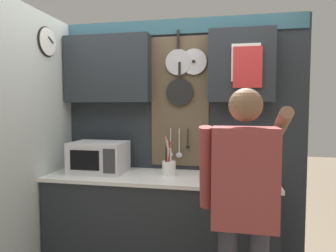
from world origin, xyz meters
The scene contains 7 objects.
base_cabinet_counter centered at (0.00, 0.00, 0.46)m, with size 1.94×0.59×0.92m.
back_wall_unit centered at (-0.01, 0.26, 1.44)m, with size 2.51×0.23×2.31m.
side_wall centered at (-0.99, -0.41, 1.17)m, with size 0.07×1.60×2.31m.
microwave centered at (-0.56, 0.03, 1.05)m, with size 0.48×0.35×0.27m.
knife_block centered at (0.67, 0.03, 1.01)m, with size 0.12×0.16×0.26m.
utensil_crock centered at (0.08, 0.03, 1.00)m, with size 0.11×0.11×0.34m.
person centered at (0.67, -0.66, 0.96)m, with size 0.54×0.61×1.62m.
Camera 1 is at (0.56, -2.47, 1.52)m, focal length 32.00 mm.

